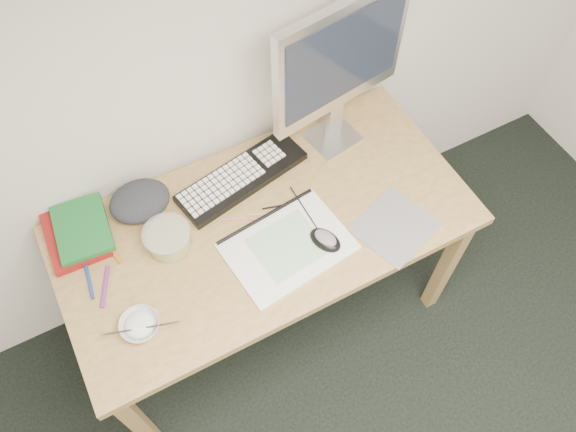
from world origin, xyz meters
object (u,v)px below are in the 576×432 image
object	(u,v)px
desk	(266,235)
rice_bowl	(140,326)
keyboard	(242,177)
monitor	(340,61)
sketchpad	(288,246)

from	to	relation	value
desk	rice_bowl	world-z (taller)	rice_bowl
keyboard	rice_bowl	distance (m)	0.62
monitor	rice_bowl	xyz separation A→B (m)	(-0.89, -0.37, -0.35)
sketchpad	rice_bowl	bearing A→B (deg)	177.74
rice_bowl	monitor	bearing A→B (deg)	22.79
desk	rice_bowl	bearing A→B (deg)	-162.43
keyboard	monitor	world-z (taller)	monitor
keyboard	rice_bowl	world-z (taller)	rice_bowl
rice_bowl	desk	bearing A→B (deg)	17.57
keyboard	desk	bearing A→B (deg)	-103.97
monitor	rice_bowl	bearing A→B (deg)	-166.39
desk	monitor	distance (m)	0.64
sketchpad	keyboard	distance (m)	0.32
sketchpad	keyboard	bearing A→B (deg)	86.16
sketchpad	keyboard	xyz separation A→B (m)	(-0.01, 0.32, 0.01)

